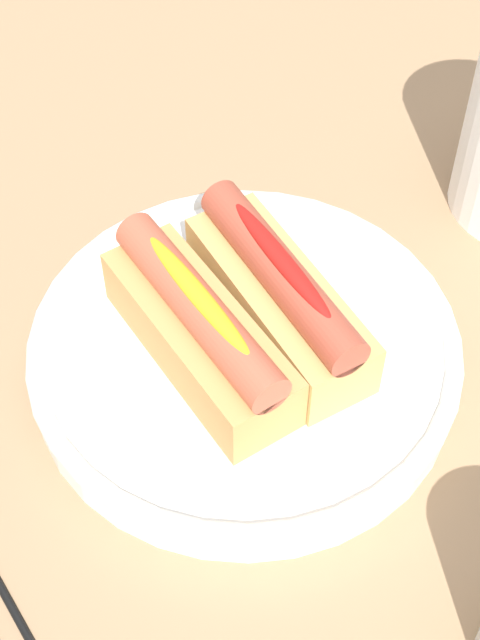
{
  "coord_description": "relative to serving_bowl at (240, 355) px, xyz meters",
  "views": [
    {
      "loc": [
        0.29,
        -0.21,
        0.51
      ],
      "look_at": [
        -0.01,
        -0.0,
        0.05
      ],
      "focal_mm": 54.02,
      "sensor_mm": 36.0,
      "label": 1
    }
  ],
  "objects": [
    {
      "name": "ground_plane",
      "position": [
        0.01,
        0.0,
        -0.02
      ],
      "size": [
        2.4,
        2.4,
        0.0
      ],
      "primitive_type": "plane",
      "color": "#9E7A56"
    },
    {
      "name": "hotdog_back",
      "position": [
        0.0,
        0.03,
        0.04
      ],
      "size": [
        0.15,
        0.06,
        0.06
      ],
      "color": "tan",
      "rests_on": "serving_bowl"
    },
    {
      "name": "serving_bowl",
      "position": [
        0.0,
        0.0,
        0.0
      ],
      "size": [
        0.27,
        0.27,
        0.03
      ],
      "color": "white",
      "rests_on": "ground_plane"
    },
    {
      "name": "hotdog_front",
      "position": [
        -0.0,
        -0.03,
        0.04
      ],
      "size": [
        0.15,
        0.05,
        0.06
      ],
      "color": "tan",
      "rests_on": "serving_bowl"
    }
  ]
}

